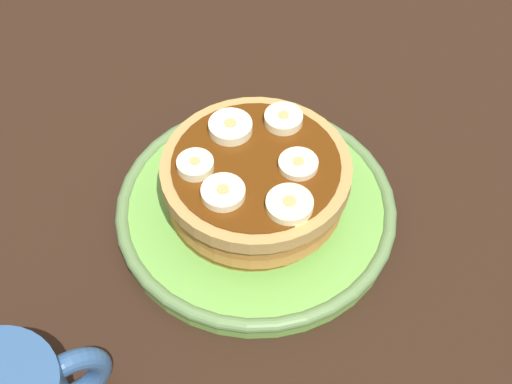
{
  "coord_description": "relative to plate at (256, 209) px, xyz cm",
  "views": [
    {
      "loc": [
        -18.7,
        -31.92,
        49.92
      ],
      "look_at": [
        0.0,
        0.0,
        3.3
      ],
      "focal_mm": 52.91,
      "sensor_mm": 36.0,
      "label": 1
    }
  ],
  "objects": [
    {
      "name": "plate",
      "position": [
        0.0,
        0.0,
        0.0
      ],
      "size": [
        22.73,
        22.73,
        1.92
      ],
      "color": "#72B74C",
      "rests_on": "ground_plane"
    },
    {
      "name": "ground_plane",
      "position": [
        0.0,
        0.0,
        -2.53
      ],
      "size": [
        140.0,
        140.0,
        3.0
      ],
      "primitive_type": "cube",
      "color": "black"
    },
    {
      "name": "banana_slice_0",
      "position": [
        -4.15,
        1.89,
        6.04
      ],
      "size": [
        2.8,
        2.8,
        1.04
      ],
      "color": "#F6F2BD",
      "rests_on": "pancake_stack"
    },
    {
      "name": "pancake_stack",
      "position": [
        0.23,
        0.2,
        3.2
      ],
      "size": [
        14.72,
        14.73,
        5.16
      ],
      "color": "#A27331",
      "rests_on": "plate"
    },
    {
      "name": "banana_slice_5",
      "position": [
        0.36,
        -4.76,
        5.97
      ],
      "size": [
        3.46,
        3.46,
        0.88
      ],
      "color": "#F5F0B6",
      "rests_on": "pancake_stack"
    },
    {
      "name": "banana_slice_1",
      "position": [
        4.04,
        2.63,
        6.04
      ],
      "size": [
        3.05,
        3.05,
        1.02
      ],
      "color": "#F3EDBC",
      "rests_on": "pancake_stack"
    },
    {
      "name": "banana_slice_2",
      "position": [
        0.41,
        3.94,
        6.06
      ],
      "size": [
        3.44,
        3.44,
        1.07
      ],
      "color": "#F0F2C6",
      "rests_on": "pancake_stack"
    },
    {
      "name": "banana_slice_4",
      "position": [
        -3.6,
        -1.41,
        5.98
      ],
      "size": [
        3.27,
        3.27,
        0.91
      ],
      "color": "#FAF1BD",
      "rests_on": "pancake_stack"
    },
    {
      "name": "banana_slice_3",
      "position": [
        2.6,
        -1.83,
        5.92
      ],
      "size": [
        3.02,
        3.02,
        0.78
      ],
      "color": "#F5E2B8",
      "rests_on": "pancake_stack"
    }
  ]
}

